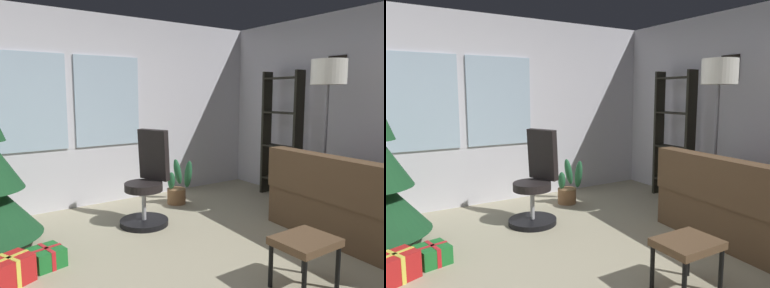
# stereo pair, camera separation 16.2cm
# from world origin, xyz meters

# --- Properties ---
(ground_plane) EXTENTS (5.04, 5.07, 0.10)m
(ground_plane) POSITION_xyz_m (0.00, 0.00, -0.05)
(ground_plane) COLOR tan
(wall_back_with_windows) EXTENTS (5.04, 0.12, 2.56)m
(wall_back_with_windows) POSITION_xyz_m (-0.02, 2.58, 1.29)
(wall_back_with_windows) COLOR silver
(wall_back_with_windows) RESTS_ON ground_plane
(footstool) EXTENTS (0.46, 0.38, 0.41)m
(footstool) POSITION_xyz_m (0.48, -0.52, 0.35)
(footstool) COLOR brown
(footstool) RESTS_ON ground_plane
(gift_box_red) EXTENTS (0.39, 0.35, 0.23)m
(gift_box_red) POSITION_xyz_m (-1.41, 0.84, 0.11)
(gift_box_red) COLOR red
(gift_box_red) RESTS_ON ground_plane
(gift_box_green) EXTENTS (0.31, 0.32, 0.17)m
(gift_box_green) POSITION_xyz_m (-1.09, 1.00, 0.08)
(gift_box_green) COLOR #1E722D
(gift_box_green) RESTS_ON ground_plane
(office_chair) EXTENTS (0.58, 0.56, 1.10)m
(office_chair) POSITION_xyz_m (0.15, 1.47, 0.42)
(office_chair) COLOR black
(office_chair) RESTS_ON ground_plane
(bookshelf) EXTENTS (0.18, 0.64, 1.83)m
(bookshelf) POSITION_xyz_m (2.30, 1.36, 0.82)
(bookshelf) COLOR black
(bookshelf) RESTS_ON ground_plane
(floor_lamp) EXTENTS (0.39, 0.39, 1.89)m
(floor_lamp) POSITION_xyz_m (1.88, 0.34, 1.64)
(floor_lamp) COLOR slate
(floor_lamp) RESTS_ON ground_plane
(potted_plant) EXTENTS (0.40, 0.50, 0.64)m
(potted_plant) POSITION_xyz_m (0.88, 1.94, 0.23)
(potted_plant) COLOR #8F6340
(potted_plant) RESTS_ON ground_plane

